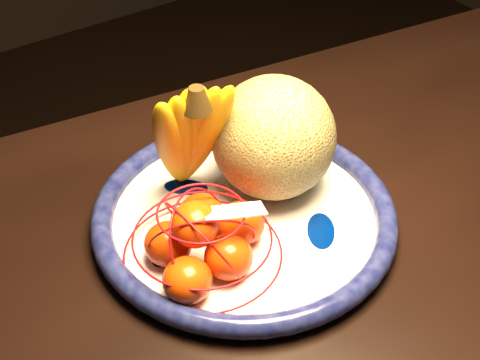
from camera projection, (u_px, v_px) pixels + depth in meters
dining_table at (355, 325)px, 0.93m from camera, size 1.72×1.16×0.81m
fruit_bowl at (244, 217)px, 0.94m from camera, size 0.39×0.39×0.03m
cantaloupe at (274, 138)px, 0.94m from camera, size 0.16×0.16×0.16m
banana_bunch at (188, 133)px, 0.91m from camera, size 0.14×0.13×0.21m
mandarin_bag at (204, 240)px, 0.86m from camera, size 0.23×0.23×0.12m
price_tag at (234, 211)px, 0.83m from camera, size 0.08×0.05×0.01m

